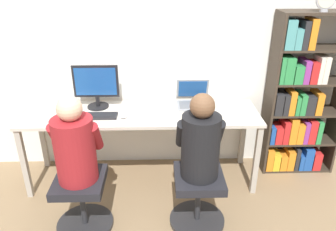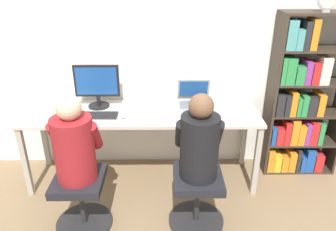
% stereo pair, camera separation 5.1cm
% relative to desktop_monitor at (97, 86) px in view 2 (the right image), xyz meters
% --- Properties ---
extents(ground_plane, '(14.00, 14.00, 0.00)m').
position_rel_desktop_monitor_xyz_m(ground_plane, '(0.43, -0.45, -0.98)').
color(ground_plane, '#846B4C').
extents(wall_back, '(10.00, 0.05, 2.60)m').
position_rel_desktop_monitor_xyz_m(wall_back, '(0.43, 0.23, 0.32)').
color(wall_back, silver).
rests_on(wall_back, ground_plane).
extents(desk, '(2.25, 0.61, 0.76)m').
position_rel_desktop_monitor_xyz_m(desk, '(0.43, -0.14, -0.29)').
color(desk, beige).
rests_on(desk, ground_plane).
extents(desktop_monitor, '(0.44, 0.21, 0.43)m').
position_rel_desktop_monitor_xyz_m(desktop_monitor, '(0.00, 0.00, 0.00)').
color(desktop_monitor, black).
rests_on(desktop_monitor, desk).
extents(laptop, '(0.33, 0.33, 0.24)m').
position_rel_desktop_monitor_xyz_m(laptop, '(0.95, 0.04, -0.17)').
color(laptop, gray).
rests_on(laptop, desk).
extents(keyboard, '(0.41, 0.14, 0.03)m').
position_rel_desktop_monitor_xyz_m(keyboard, '(0.01, -0.23, -0.21)').
color(keyboard, '#232326').
rests_on(keyboard, desk).
extents(computer_mouse_by_keyboard, '(0.07, 0.10, 0.04)m').
position_rel_desktop_monitor_xyz_m(computer_mouse_by_keyboard, '(0.28, -0.25, -0.20)').
color(computer_mouse_by_keyboard, silver).
rests_on(computer_mouse_by_keyboard, desk).
extents(office_chair_left, '(0.48, 0.48, 0.50)m').
position_rel_desktop_monitor_xyz_m(office_chair_left, '(-0.04, -0.82, -0.70)').
color(office_chair_left, '#262628').
rests_on(office_chair_left, ground_plane).
extents(office_chair_right, '(0.48, 0.48, 0.50)m').
position_rel_desktop_monitor_xyz_m(office_chair_right, '(0.93, -0.80, -0.70)').
color(office_chair_right, '#262628').
rests_on(office_chair_right, ground_plane).
extents(person_at_monitor, '(0.39, 0.35, 0.71)m').
position_rel_desktop_monitor_xyz_m(person_at_monitor, '(-0.04, -0.82, -0.18)').
color(person_at_monitor, maroon).
rests_on(person_at_monitor, office_chair_left).
extents(person_at_laptop, '(0.37, 0.34, 0.71)m').
position_rel_desktop_monitor_xyz_m(person_at_laptop, '(0.93, -0.80, -0.17)').
color(person_at_laptop, black).
rests_on(person_at_laptop, office_chair_right).
extents(bookshelf, '(0.75, 0.29, 1.67)m').
position_rel_desktop_monitor_xyz_m(bookshelf, '(2.03, 0.01, -0.23)').
color(bookshelf, '#382D23').
rests_on(bookshelf, ground_plane).
extents(desk_clock, '(0.17, 0.03, 0.19)m').
position_rel_desktop_monitor_xyz_m(desk_clock, '(2.07, -0.05, 0.79)').
color(desk_clock, '#B2B2B7').
rests_on(desk_clock, bookshelf).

